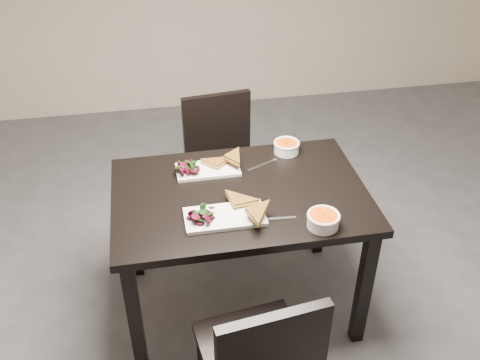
{
  "coord_description": "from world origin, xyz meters",
  "views": [
    {
      "loc": [
        -0.79,
        -1.96,
        2.25
      ],
      "look_at": [
        -0.42,
        0.07,
        0.82
      ],
      "focal_mm": 40.47,
      "sensor_mm": 36.0,
      "label": 1
    }
  ],
  "objects_px": {
    "chair_near": "(261,358)",
    "soup_bowl_far": "(287,146)",
    "table": "(240,209)",
    "soup_bowl_near": "(323,219)",
    "plate_far": "(208,170)",
    "plate_near": "(225,217)",
    "chair_far": "(222,157)"
  },
  "relations": [
    {
      "from": "table",
      "to": "plate_far",
      "type": "height_order",
      "value": "plate_far"
    },
    {
      "from": "plate_near",
      "to": "soup_bowl_near",
      "type": "bearing_deg",
      "value": -17.43
    },
    {
      "from": "soup_bowl_far",
      "to": "chair_near",
      "type": "bearing_deg",
      "value": -108.85
    },
    {
      "from": "chair_far",
      "to": "soup_bowl_near",
      "type": "height_order",
      "value": "chair_far"
    },
    {
      "from": "table",
      "to": "soup_bowl_near",
      "type": "bearing_deg",
      "value": -45.23
    },
    {
      "from": "plate_near",
      "to": "soup_bowl_far",
      "type": "bearing_deg",
      "value": 50.4
    },
    {
      "from": "table",
      "to": "plate_near",
      "type": "xyz_separation_m",
      "value": [
        -0.1,
        -0.18,
        0.11
      ]
    },
    {
      "from": "chair_far",
      "to": "plate_far",
      "type": "height_order",
      "value": "chair_far"
    },
    {
      "from": "table",
      "to": "chair_near",
      "type": "xyz_separation_m",
      "value": [
        -0.05,
        -0.74,
        -0.17
      ]
    },
    {
      "from": "plate_far",
      "to": "chair_far",
      "type": "bearing_deg",
      "value": 74.26
    },
    {
      "from": "plate_near",
      "to": "soup_bowl_far",
      "type": "height_order",
      "value": "soup_bowl_far"
    },
    {
      "from": "soup_bowl_near",
      "to": "chair_near",
      "type": "bearing_deg",
      "value": -130.21
    },
    {
      "from": "soup_bowl_near",
      "to": "table",
      "type": "bearing_deg",
      "value": 134.77
    },
    {
      "from": "table",
      "to": "soup_bowl_near",
      "type": "distance_m",
      "value": 0.46
    },
    {
      "from": "plate_near",
      "to": "plate_far",
      "type": "relative_size",
      "value": 1.13
    },
    {
      "from": "soup_bowl_near",
      "to": "plate_far",
      "type": "xyz_separation_m",
      "value": [
        -0.43,
        0.52,
        -0.03
      ]
    },
    {
      "from": "soup_bowl_near",
      "to": "soup_bowl_far",
      "type": "relative_size",
      "value": 1.05
    },
    {
      "from": "plate_near",
      "to": "soup_bowl_near",
      "type": "distance_m",
      "value": 0.43
    },
    {
      "from": "plate_far",
      "to": "plate_near",
      "type": "bearing_deg",
      "value": -86.61
    },
    {
      "from": "table",
      "to": "chair_far",
      "type": "relative_size",
      "value": 1.41
    },
    {
      "from": "chair_near",
      "to": "chair_far",
      "type": "height_order",
      "value": "same"
    },
    {
      "from": "chair_far",
      "to": "soup_bowl_far",
      "type": "height_order",
      "value": "chair_far"
    },
    {
      "from": "table",
      "to": "soup_bowl_far",
      "type": "xyz_separation_m",
      "value": [
        0.31,
        0.31,
        0.13
      ]
    },
    {
      "from": "chair_near",
      "to": "soup_bowl_far",
      "type": "bearing_deg",
      "value": 63.52
    },
    {
      "from": "table",
      "to": "plate_near",
      "type": "height_order",
      "value": "plate_near"
    },
    {
      "from": "table",
      "to": "plate_far",
      "type": "relative_size",
      "value": 3.82
    },
    {
      "from": "soup_bowl_near",
      "to": "soup_bowl_far",
      "type": "xyz_separation_m",
      "value": [
        -0.0,
        0.62,
        -0.0
      ]
    },
    {
      "from": "plate_far",
      "to": "chair_near",
      "type": "bearing_deg",
      "value": -85.58
    },
    {
      "from": "table",
      "to": "chair_far",
      "type": "distance_m",
      "value": 0.76
    },
    {
      "from": "plate_far",
      "to": "soup_bowl_far",
      "type": "bearing_deg",
      "value": 13.45
    },
    {
      "from": "chair_near",
      "to": "soup_bowl_far",
      "type": "xyz_separation_m",
      "value": [
        0.36,
        1.05,
        0.3
      ]
    },
    {
      "from": "plate_near",
      "to": "soup_bowl_far",
      "type": "xyz_separation_m",
      "value": [
        0.41,
        0.49,
        0.03
      ]
    }
  ]
}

